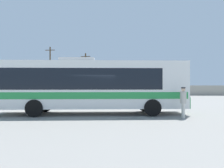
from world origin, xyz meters
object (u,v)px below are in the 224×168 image
Objects in this scene: parked_car_second_red at (43,91)px; utility_pole_near at (86,73)px; parked_car_third_white at (90,91)px; roadside_tree_left at (37,70)px; parked_car_leftmost_silver at (8,91)px; utility_pole_far at (50,70)px; parked_car_rightmost_red at (127,92)px; attendant_by_bus_door at (183,101)px; coach_bus_white_green at (89,84)px; roadside_tree_midleft at (82,69)px.

parked_car_second_red is 0.60× the size of utility_pole_near.
roadside_tree_left reaches higher than parked_car_third_white.
parked_car_second_red reaches higher than parked_car_leftmost_silver.
parked_car_rightmost_red is at bearing -28.04° from utility_pole_far.
attendant_by_bus_door is 0.30× the size of roadside_tree_left.
parked_car_third_white is at bearing -29.60° from roadside_tree_left.
coach_bus_white_green is at bearing -69.02° from utility_pole_far.
parked_car_third_white is 5.66m from parked_car_rightmost_red.
utility_pole_far is at bearing 151.96° from parked_car_rightmost_red.
roadside_tree_left reaches higher than parked_car_rightmost_red.
roadside_tree_left reaches higher than attendant_by_bus_door.
coach_bus_white_green is at bearing -84.04° from parked_car_third_white.
utility_pole_near is at bearing 108.18° from attendant_by_bus_door.
parked_car_third_white is (-7.65, 21.65, -0.21)m from attendant_by_bus_door.
roadside_tree_midleft is at bearing 110.04° from parked_car_third_white.
parked_car_leftmost_silver is 9.25m from utility_pole_far.
roadside_tree_midleft is at bearing 52.69° from parked_car_second_red.
coach_bus_white_green is at bearing -64.18° from roadside_tree_left.
parked_car_third_white is 1.05× the size of parked_car_rightmost_red.
utility_pole_far reaches higher than parked_car_rightmost_red.
roadside_tree_midleft is (8.18, 0.21, 0.09)m from roadside_tree_left.
parked_car_second_red is at bearing -176.23° from parked_car_third_white.
parked_car_leftmost_silver is at bearing -115.32° from roadside_tree_left.
utility_pole_near reaches higher than roadside_tree_left.
parked_car_third_white is at bearing 3.77° from parked_car_second_red.
coach_bus_white_green is 29.32m from utility_pole_far.
parked_car_rightmost_red is 0.72× the size of roadside_tree_left.
parked_car_leftmost_silver is at bearing 178.41° from parked_car_third_white.
utility_pole_near is 0.98m from roadside_tree_midleft.
parked_car_leftmost_silver is at bearing -151.61° from utility_pole_near.
parked_car_rightmost_red is at bearing -42.50° from utility_pole_near.
parked_car_leftmost_silver is at bearing 178.53° from parked_car_rightmost_red.
utility_pole_near is (-1.61, 6.54, 3.17)m from parked_car_third_white.
parked_car_second_red is 1.05× the size of parked_car_rightmost_red.
parked_car_second_red is at bearing -81.98° from utility_pole_far.
utility_pole_near reaches higher than coach_bus_white_green.
parked_car_third_white is 7.44m from utility_pole_near.
parked_car_leftmost_silver is at bearing 171.71° from parked_car_second_red.
roadside_tree_left is (-18.06, 27.57, 3.49)m from attendant_by_bus_door.
attendant_by_bus_door is at bearing -70.41° from roadside_tree_midleft.
attendant_by_bus_door reaches higher than parked_car_third_white.
utility_pole_far is 6.26m from roadside_tree_midleft.
utility_pole_far is (-16.03, 29.01, 3.62)m from attendant_by_bus_door.
roadside_tree_midleft is (-4.31, 26.03, 2.67)m from coach_bus_white_green.
utility_pole_near reaches higher than attendant_by_bus_door.
parked_car_leftmost_silver is 0.97× the size of parked_car_third_white.
parked_car_rightmost_red is at bearing -1.47° from parked_car_leftmost_silver.
parked_car_second_red reaches higher than parked_car_rightmost_red.
parked_car_leftmost_silver is 0.57× the size of utility_pole_near.
attendant_by_bus_door is at bearing -17.39° from coach_bus_white_green.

